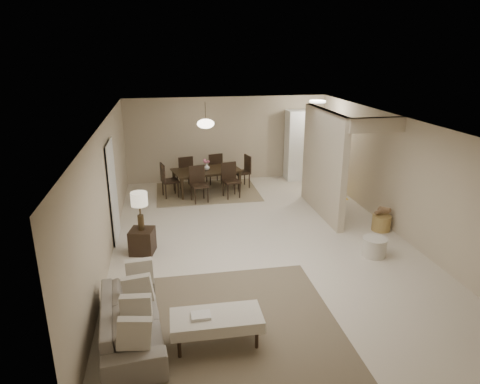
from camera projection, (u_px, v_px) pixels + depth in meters
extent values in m
plane|color=beige|center=(260.00, 239.00, 9.02)|extent=(9.00, 9.00, 0.00)
plane|color=white|center=(262.00, 121.00, 8.22)|extent=(9.00, 9.00, 0.00)
plane|color=#C1B092|center=(227.00, 139.00, 12.82)|extent=(6.00, 0.00, 6.00)
plane|color=#C1B092|center=(107.00, 191.00, 8.11)|extent=(0.00, 9.00, 9.00)
plane|color=#C1B092|center=(398.00, 175.00, 9.12)|extent=(0.00, 9.00, 9.00)
cube|color=#C1B092|center=(323.00, 163.00, 10.09)|extent=(0.15, 2.50, 2.50)
cube|color=black|center=(113.00, 193.00, 8.75)|extent=(0.04, 0.90, 2.04)
cube|color=white|center=(306.00, 145.00, 12.95)|extent=(1.20, 0.55, 2.10)
cylinder|color=white|center=(318.00, 101.00, 11.61)|extent=(0.44, 0.44, 0.05)
cube|color=brown|center=(228.00, 327.00, 6.15)|extent=(3.20, 3.20, 0.01)
imported|color=gray|center=(132.00, 321.00, 5.84)|extent=(2.04, 0.96, 0.58)
cube|color=beige|center=(216.00, 320.00, 5.73)|extent=(1.24, 0.58, 0.16)
cylinder|color=black|center=(179.00, 349.00, 5.52)|extent=(0.05, 0.05, 0.28)
cylinder|color=black|center=(257.00, 339.00, 5.69)|extent=(0.05, 0.05, 0.28)
cylinder|color=black|center=(178.00, 329.00, 5.90)|extent=(0.05, 0.05, 0.28)
cylinder|color=black|center=(251.00, 321.00, 6.08)|extent=(0.05, 0.05, 0.28)
cube|color=black|center=(142.00, 241.00, 8.36)|extent=(0.54, 0.54, 0.49)
cylinder|color=#40301B|center=(141.00, 222.00, 8.23)|extent=(0.12, 0.12, 0.30)
cylinder|color=#40301B|center=(140.00, 209.00, 8.14)|extent=(0.03, 0.03, 0.26)
cylinder|color=beige|center=(139.00, 199.00, 8.08)|extent=(0.32, 0.32, 0.26)
cylinder|color=beige|center=(374.00, 247.00, 8.25)|extent=(0.47, 0.47, 0.36)
cylinder|color=olive|center=(381.00, 223.00, 9.42)|extent=(0.52, 0.52, 0.34)
cube|color=#746748|center=(207.00, 192.00, 12.01)|extent=(2.80, 2.10, 0.01)
imported|color=black|center=(207.00, 181.00, 11.91)|extent=(2.01, 1.40, 0.64)
imported|color=white|center=(207.00, 167.00, 11.78)|extent=(0.18, 0.18, 0.17)
cube|color=yellow|center=(328.00, 197.00, 11.58)|extent=(0.98, 0.63, 0.01)
cylinder|color=#40301B|center=(205.00, 111.00, 11.29)|extent=(0.02, 0.02, 0.50)
ellipsoid|color=#FFEAC6|center=(206.00, 124.00, 11.40)|extent=(0.46, 0.46, 0.25)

